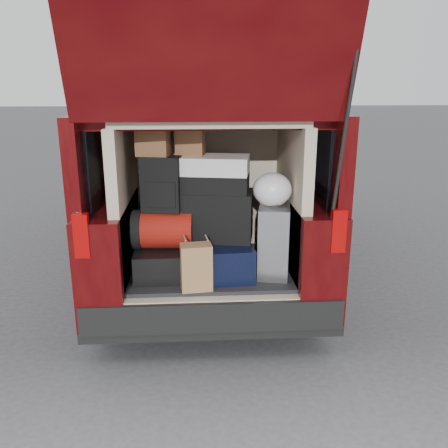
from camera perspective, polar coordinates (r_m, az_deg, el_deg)
The scene contains 14 objects.
ground at distance 3.90m, azimuth -1.53°, elevation -14.02°, with size 80.00×80.00×0.00m, color #3A3A3C.
minivan at distance 5.32m, azimuth -2.34°, elevation 4.95°, with size 1.90×5.35×2.77m.
load_floor at distance 4.01m, azimuth -1.70°, elevation -8.63°, with size 1.24×1.05×0.55m, color black.
black_hardshell at distance 3.75m, azimuth -7.50°, elevation -4.27°, with size 0.40×0.55×0.22m, color black.
navy_hardshell at distance 3.72m, azimuth -0.72°, elevation -3.93°, with size 0.49×0.60×0.26m, color black.
silver_roller at distance 3.66m, azimuth 5.98°, elevation -1.97°, with size 0.23×0.37×0.55m, color white.
kraft_bag at distance 3.41m, azimuth -3.35°, elevation -5.20°, with size 0.22×0.14×0.34m, color #B0804F.
red_duffel at distance 3.64m, azimuth -7.36°, elevation -0.61°, with size 0.45×0.29×0.29m, color #9D1A0E.
black_soft_case at distance 3.67m, azimuth -0.73°, elevation 1.07°, with size 0.53×0.32×0.38m, color black.
backpack at distance 3.56m, azimuth -7.50°, elevation 4.81°, with size 0.29×0.17×0.41m, color black.
twotone_duffel at distance 3.61m, azimuth -1.86°, elevation 6.08°, with size 0.60×0.31×0.27m, color silver.
grocery_sack_lower at distance 3.56m, azimuth -8.48°, elevation 9.85°, with size 0.23×0.19×0.21m, color brown.
grocery_sack_upper at distance 3.61m, azimuth -4.09°, elevation 9.87°, with size 0.20×0.17×0.20m, color brown.
plastic_bag_right at distance 3.55m, azimuth 5.82°, elevation 4.14°, with size 0.29×0.27×0.25m, color white.
Camera 1 is at (-0.11, -3.35, 1.99)m, focal length 38.00 mm.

